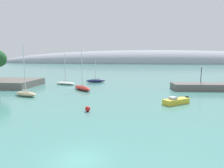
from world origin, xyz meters
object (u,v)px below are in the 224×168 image
object	(u,v)px
sailboat_red_mid_mooring	(82,88)
mooring_buoy_red	(88,109)
harbor_lamp_post	(201,72)
sailboat_white_near_shore	(65,83)
sailboat_sand_outer_mooring	(26,93)
sailboat_navy_end_of_line	(96,81)
motorboat_yellow_foreground	(176,101)

from	to	relation	value
sailboat_red_mid_mooring	mooring_buoy_red	distance (m)	18.57
sailboat_red_mid_mooring	harbor_lamp_post	world-z (taller)	sailboat_red_mid_mooring
sailboat_white_near_shore	sailboat_sand_outer_mooring	xyz separation A→B (m)	(-1.94, -16.74, 0.08)
mooring_buoy_red	harbor_lamp_post	size ratio (longest dim) A/B	0.18
sailboat_navy_end_of_line	motorboat_yellow_foreground	bearing A→B (deg)	110.73
sailboat_red_mid_mooring	motorboat_yellow_foreground	xyz separation A→B (m)	(19.57, -11.32, -0.08)
mooring_buoy_red	harbor_lamp_post	distance (m)	32.03
sailboat_sand_outer_mooring	motorboat_yellow_foreground	xyz separation A→B (m)	(28.87, -2.77, -0.10)
sailboat_red_mid_mooring	sailboat_sand_outer_mooring	size ratio (longest dim) A/B	0.93
sailboat_white_near_shore	sailboat_navy_end_of_line	bearing A→B (deg)	-127.17
sailboat_white_near_shore	harbor_lamp_post	distance (m)	36.21
sailboat_navy_end_of_line	mooring_buoy_red	bearing A→B (deg)	83.20
sailboat_white_near_shore	sailboat_red_mid_mooring	distance (m)	11.01
sailboat_sand_outer_mooring	harbor_lamp_post	bearing A→B (deg)	-140.33
sailboat_red_mid_mooring	mooring_buoy_red	xyz separation A→B (m)	(5.86, -17.62, -0.18)
harbor_lamp_post	sailboat_red_mid_mooring	bearing A→B (deg)	-170.58
mooring_buoy_red	sailboat_sand_outer_mooring	bearing A→B (deg)	149.11
sailboat_red_mid_mooring	sailboat_navy_end_of_line	world-z (taller)	sailboat_red_mid_mooring
sailboat_white_near_shore	motorboat_yellow_foreground	world-z (taller)	sailboat_white_near_shore
sailboat_red_mid_mooring	mooring_buoy_red	world-z (taller)	sailboat_red_mid_mooring
motorboat_yellow_foreground	mooring_buoy_red	distance (m)	15.09
motorboat_yellow_foreground	mooring_buoy_red	xyz separation A→B (m)	(-13.71, -6.30, -0.10)
harbor_lamp_post	sailboat_sand_outer_mooring	bearing A→B (deg)	-160.64
sailboat_navy_end_of_line	harbor_lamp_post	distance (m)	29.78
motorboat_yellow_foreground	sailboat_sand_outer_mooring	bearing A→B (deg)	-41.14
sailboat_navy_end_of_line	harbor_lamp_post	xyz separation A→B (m)	(28.16, -9.00, 3.58)
sailboat_sand_outer_mooring	motorboat_yellow_foreground	bearing A→B (deg)	-165.16
motorboat_yellow_foreground	sailboat_white_near_shore	bearing A→B (deg)	-71.58
sailboat_white_near_shore	sailboat_red_mid_mooring	world-z (taller)	sailboat_red_mid_mooring
sailboat_navy_end_of_line	mooring_buoy_red	world-z (taller)	sailboat_navy_end_of_line
sailboat_sand_outer_mooring	harbor_lamp_post	distance (m)	40.22
sailboat_white_near_shore	sailboat_red_mid_mooring	xyz separation A→B (m)	(7.36, -8.19, 0.06)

